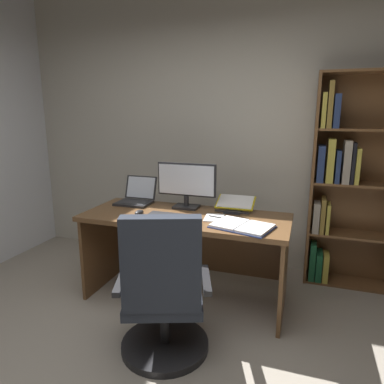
{
  "coord_description": "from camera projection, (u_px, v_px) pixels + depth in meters",
  "views": [
    {
      "loc": [
        0.81,
        -1.31,
        1.58
      ],
      "look_at": [
        -0.04,
        1.22,
        0.97
      ],
      "focal_mm": 32.17,
      "sensor_mm": 36.0,
      "label": 1
    }
  ],
  "objects": [
    {
      "name": "open_binder",
      "position": [
        242.0,
        226.0,
        2.54
      ],
      "size": [
        0.49,
        0.4,
        0.02
      ],
      "rotation": [
        0.0,
        0.0,
        -0.26
      ],
      "color": "navy",
      "rests_on": "desk"
    },
    {
      "name": "notepad",
      "position": [
        214.0,
        218.0,
        2.76
      ],
      "size": [
        0.17,
        0.23,
        0.01
      ],
      "primitive_type": "cube",
      "rotation": [
        0.0,
        0.0,
        0.12
      ],
      "color": "white",
      "rests_on": "desk"
    },
    {
      "name": "bookshelf",
      "position": [
        345.0,
        184.0,
        3.11
      ],
      "size": [
        0.76,
        0.28,
        1.94
      ],
      "color": "brown",
      "rests_on": "ground"
    },
    {
      "name": "wall_back",
      "position": [
        227.0,
        128.0,
        3.56
      ],
      "size": [
        5.11,
        0.12,
        2.87
      ],
      "primitive_type": "cube",
      "color": "beige",
      "rests_on": "ground"
    },
    {
      "name": "monitor",
      "position": [
        186.0,
        185.0,
        3.03
      ],
      "size": [
        0.54,
        0.16,
        0.4
      ],
      "color": "#232326",
      "rests_on": "desk"
    },
    {
      "name": "reading_stand_with_book",
      "position": [
        235.0,
        204.0,
        2.98
      ],
      "size": [
        0.33,
        0.26,
        0.11
      ],
      "color": "#232326",
      "rests_on": "desk"
    },
    {
      "name": "keyboard",
      "position": [
        173.0,
        217.0,
        2.77
      ],
      "size": [
        0.42,
        0.15,
        0.02
      ],
      "primitive_type": "cube",
      "color": "#232326",
      "rests_on": "desk"
    },
    {
      "name": "laptop",
      "position": [
        136.0,
        198.0,
        3.23
      ],
      "size": [
        0.31,
        0.31,
        0.24
      ],
      "color": "#232326",
      "rests_on": "desk"
    },
    {
      "name": "computer_mouse",
      "position": [
        139.0,
        212.0,
        2.86
      ],
      "size": [
        0.06,
        0.1,
        0.04
      ],
      "primitive_type": "ellipsoid",
      "color": "#232326",
      "rests_on": "desk"
    },
    {
      "name": "pen",
      "position": [
        217.0,
        217.0,
        2.75
      ],
      "size": [
        0.14,
        0.04,
        0.01
      ],
      "primitive_type": "cylinder",
      "rotation": [
        0.0,
        1.57,
        -0.23
      ],
      "color": "black",
      "rests_on": "notepad"
    },
    {
      "name": "office_chair",
      "position": [
        163.0,
        298.0,
        2.2
      ],
      "size": [
        0.7,
        0.63,
        1.01
      ],
      "rotation": [
        0.0,
        0.0,
        0.35
      ],
      "color": "#232326",
      "rests_on": "ground"
    },
    {
      "name": "desk",
      "position": [
        188.0,
        236.0,
        2.97
      ],
      "size": [
        1.71,
        0.69,
        0.76
      ],
      "color": "brown",
      "rests_on": "ground"
    }
  ]
}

